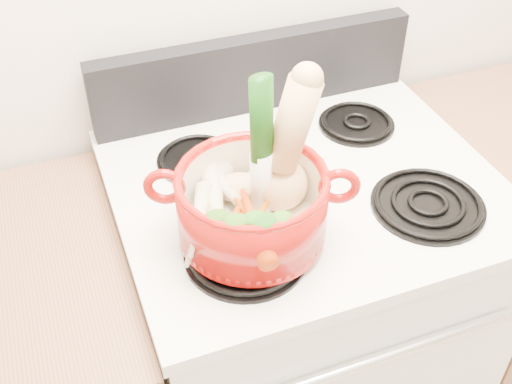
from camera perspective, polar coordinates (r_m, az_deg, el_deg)
name	(u,v)px	position (r m, az deg, el deg)	size (l,w,h in m)	color
stove_body	(296,328)	(1.68, 3.58, -11.98)	(0.76, 0.65, 0.92)	white
cooktop	(305,186)	(1.34, 4.41, 0.55)	(0.78, 0.67, 0.03)	white
control_backsplash	(254,73)	(1.50, -0.14, 10.53)	(0.76, 0.05, 0.18)	black
oven_handle	(376,359)	(1.25, 10.62, -14.42)	(0.02, 0.02, 0.60)	silver
burner_front_left	(246,253)	(1.16, -0.91, -5.45)	(0.22, 0.22, 0.02)	black
burner_front_right	(428,203)	(1.30, 15.05, -0.99)	(0.22, 0.22, 0.02)	black
burner_back_left	(198,158)	(1.37, -5.22, 3.02)	(0.17, 0.17, 0.02)	black
burner_back_right	(357,122)	(1.49, 8.94, 6.13)	(0.17, 0.17, 0.02)	black
dutch_oven	(252,206)	(1.14, -0.36, -1.23)	(0.27, 0.27, 0.13)	#9B0F0A
pot_handle_left	(164,187)	(1.12, -8.15, 0.48)	(0.07, 0.07, 0.02)	#9B0F0A
pot_handle_right	(339,186)	(1.12, 7.42, 0.53)	(0.07, 0.07, 0.02)	#9B0F0A
squash	(284,147)	(1.12, 2.51, 4.05)	(0.11, 0.11, 0.26)	tan
leek	(262,147)	(1.10, 0.53, 4.02)	(0.04, 0.04, 0.29)	silver
ginger	(240,188)	(1.20, -1.47, 0.36)	(0.09, 0.07, 0.05)	tan
parsnip_0	(206,213)	(1.15, -4.48, -1.89)	(0.04, 0.04, 0.23)	beige
parsnip_1	(216,207)	(1.14, -3.57, -1.31)	(0.04, 0.04, 0.21)	beige
parsnip_2	(229,190)	(1.17, -2.42, 0.18)	(0.04, 0.04, 0.18)	beige
parsnip_3	(198,219)	(1.12, -5.17, -2.41)	(0.03, 0.03, 0.16)	beige
carrot_0	(246,223)	(1.13, -0.86, -2.73)	(0.03, 0.03, 0.16)	#D95E0A
carrot_1	(230,227)	(1.11, -2.32, -3.14)	(0.03, 0.03, 0.14)	#D6550A
carrot_2	(259,228)	(1.11, 0.23, -3.25)	(0.03, 0.03, 0.16)	#D2590A
carrot_3	(252,228)	(1.10, -0.32, -3.26)	(0.03, 0.03, 0.14)	#BF5C09
carrot_4	(255,227)	(1.09, -0.08, -3.11)	(0.04, 0.04, 0.18)	#BC3809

